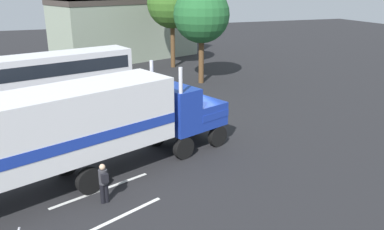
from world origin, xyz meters
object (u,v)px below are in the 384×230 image
at_px(tree_center, 202,15).
at_px(tree_left, 172,3).
at_px(person_bystander, 104,182).
at_px(parked_bus, 54,73).
at_px(semi_truck, 75,127).

bearing_deg(tree_center, tree_left, 92.06).
height_order(person_bystander, tree_center, tree_center).
bearing_deg(parked_bus, person_bystander, -85.31).
distance_m(semi_truck, tree_left, 24.60).
bearing_deg(tree_left, parked_bus, -143.18).
bearing_deg(tree_center, parked_bus, -172.86).
height_order(person_bystander, tree_left, tree_left).
bearing_deg(tree_center, person_bystander, -122.27).
xyz_separation_m(parked_bus, tree_center, (11.72, 1.47, 3.55)).
bearing_deg(tree_left, tree_center, -87.94).
distance_m(person_bystander, tree_center, 20.19).
relative_size(semi_truck, tree_center, 1.77).
height_order(semi_truck, tree_left, tree_left).
height_order(tree_left, tree_center, tree_left).
height_order(semi_truck, parked_bus, semi_truck).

